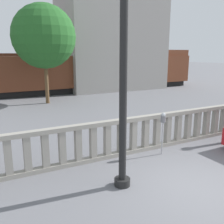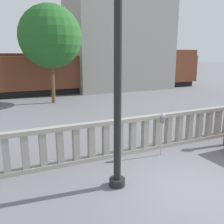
{
  "view_description": "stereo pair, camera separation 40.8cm",
  "coord_description": "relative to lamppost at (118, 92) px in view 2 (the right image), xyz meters",
  "views": [
    {
      "loc": [
        -4.8,
        -4.29,
        3.44
      ],
      "look_at": [
        -0.58,
        3.78,
        1.32
      ],
      "focal_mm": 40.0,
      "sensor_mm": 36.0,
      "label": 1
    },
    {
      "loc": [
        -4.44,
        -4.47,
        3.44
      ],
      "look_at": [
        -0.58,
        3.78,
        1.32
      ],
      "focal_mm": 40.0,
      "sensor_mm": 36.0,
      "label": 2
    }
  ],
  "objects": [
    {
      "name": "ground_plane",
      "position": [
        1.74,
        -0.98,
        -2.52
      ],
      "size": [
        160.0,
        160.0,
        0.0
      ],
      "primitive_type": "plane",
      "color": "slate"
    },
    {
      "name": "balustrade",
      "position": [
        1.74,
        1.8,
        -1.87
      ],
      "size": [
        15.92,
        0.24,
        1.31
      ],
      "color": "gray",
      "rests_on": "ground"
    },
    {
      "name": "lamppost",
      "position": [
        0.0,
        0.0,
        0.0
      ],
      "size": [
        0.43,
        0.43,
        5.12
      ],
      "color": "black",
      "rests_on": "ground"
    },
    {
      "name": "parking_meter",
      "position": [
        2.31,
        1.23,
        -1.31
      ],
      "size": [
        0.17,
        0.17,
        1.5
      ],
      "color": "#99999E",
      "rests_on": "ground"
    },
    {
      "name": "train_near",
      "position": [
        4.16,
        16.97,
        -0.8
      ],
      "size": [
        26.52,
        3.2,
        3.88
      ],
      "color": "black",
      "rests_on": "ground"
    },
    {
      "name": "building_block",
      "position": [
        8.87,
        17.81,
        3.01
      ],
      "size": [
        9.76,
        6.17,
        11.06
      ],
      "color": "gray",
      "rests_on": "ground"
    },
    {
      "name": "tree_left",
      "position": [
        1.0,
        12.48,
        2.08
      ],
      "size": [
        4.33,
        4.33,
        6.77
      ],
      "color": "brown",
      "rests_on": "ground"
    }
  ]
}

